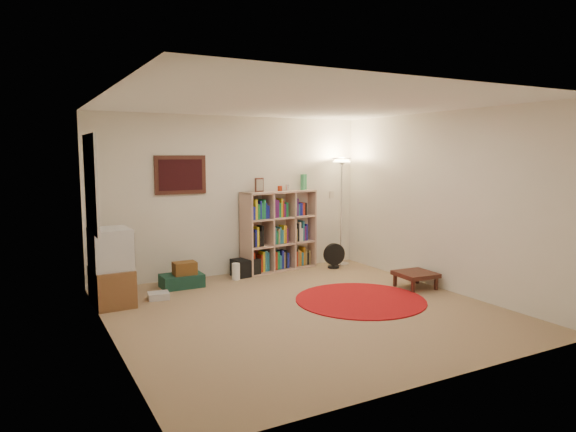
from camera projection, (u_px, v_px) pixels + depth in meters
name	position (u px, v px, depth m)	size (l,w,h in m)	color
room	(298.00, 208.00, 6.17)	(4.54, 4.54, 2.54)	#937656
bookshelf	(278.00, 232.00, 8.44)	(1.35, 0.57, 1.57)	tan
floor_lamp	(342.00, 176.00, 8.71)	(0.41, 0.41, 1.85)	white
floor_fan	(334.00, 256.00, 8.61)	(0.37, 0.22, 0.42)	black
tv_stand	(112.00, 268.00, 6.50)	(0.51, 0.69, 0.98)	brown
dvd_box	(159.00, 296.00, 6.79)	(0.29, 0.26, 0.09)	silver
suitcase	(182.00, 281.00, 7.40)	(0.59, 0.39, 0.19)	#13362B
wicker_basket	(185.00, 268.00, 7.36)	(0.32, 0.23, 0.18)	#5B3716
duffel_bag	(245.00, 267.00, 8.09)	(0.43, 0.38, 0.27)	black
paper_towel	(236.00, 272.00, 7.82)	(0.13, 0.13, 0.26)	white
red_rug	(360.00, 300.00, 6.74)	(1.71, 1.71, 0.02)	maroon
side_table	(416.00, 275.00, 7.33)	(0.54, 0.54, 0.23)	#3A1B14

